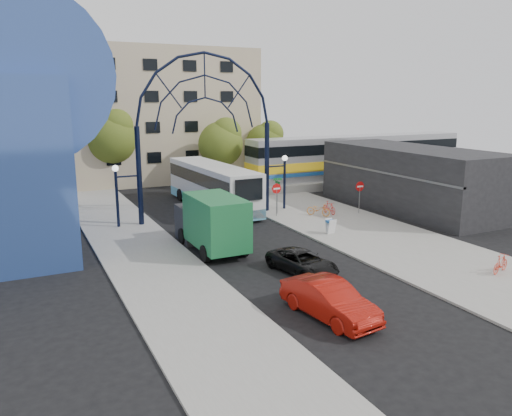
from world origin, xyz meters
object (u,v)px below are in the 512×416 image
black_suv (302,262)px  gateway_arch (205,102)px  green_truck (211,222)px  bike_near_a (318,209)px  sandwich_board (331,224)px  tree_north_a (222,142)px  bike_near_b (329,208)px  bike_far_b (501,264)px  stop_sign (277,192)px  street_name_sign (277,188)px  tree_north_c (266,141)px  red_sedan (329,300)px  train_car (358,156)px  tree_north_b (112,135)px  city_bus (213,185)px  do_not_enter_sign (360,190)px

black_suv → gateway_arch: bearing=80.0°
green_truck → bike_near_a: (10.29, 4.12, -1.08)m
sandwich_board → tree_north_a: size_ratio=0.14×
bike_near_b → bike_far_b: bike_far_b is taller
bike_near_b → stop_sign: bearing=162.5°
street_name_sign → tree_north_c: 16.95m
stop_sign → sandwich_board: bearing=-82.4°
black_suv → sandwich_board: bearing=34.0°
sandwich_board → red_sedan: (-7.25, -10.48, 0.04)m
stop_sign → sandwich_board: size_ratio=2.53×
gateway_arch → sandwich_board: size_ratio=13.80×
tree_north_c → black_suv: (-11.95, -27.32, -3.69)m
green_truck → bike_far_b: 15.87m
black_suv → bike_near_b: bearing=39.2°
train_car → sandwich_board: bearing=-131.9°
tree_north_b → city_bus: (5.58, -12.63, -3.41)m
street_name_sign → bike_near_b: 4.29m
city_bus → bike_near_a: city_bus is taller
city_bus → street_name_sign: bearing=-55.5°
stop_sign → tree_north_b: (-8.68, 17.93, 3.27)m
stop_sign → black_suv: 12.38m
gateway_arch → green_truck: gateway_arch is taller
street_name_sign → tree_north_c: tree_north_c is taller
street_name_sign → city_bus: city_bus is taller
do_not_enter_sign → bike_near_b: do_not_enter_sign is taller
train_car → red_sedan: (-21.65, -26.50, -2.12)m
tree_north_a → bike_near_a: bearing=-84.2°
train_car → red_sedan: bearing=-129.2°
do_not_enter_sign → green_truck: (-13.61, -3.49, -0.29)m
street_name_sign → bike_near_a: (2.47, -1.97, -1.52)m
stop_sign → street_name_sign: street_name_sign is taller
tree_north_a → red_sedan: tree_north_a is taller
tree_north_c → tree_north_a: bearing=-161.6°
stop_sign → green_truck: 9.23m
street_name_sign → red_sedan: bearing=-111.8°
street_name_sign → bike_near_a: street_name_sign is taller
bike_far_b → stop_sign: bearing=-0.8°
tree_north_c → red_sedan: 35.41m
red_sedan → tree_north_a: bearing=68.1°
tree_north_c → do_not_enter_sign: bearing=-93.6°
sandwich_board → tree_north_c: tree_north_c is taller
black_suv → red_sedan: (-1.82, -5.11, 0.19)m
street_name_sign → sandwich_board: 6.78m
train_car → tree_north_b: 25.27m
tree_north_b → bike_near_a: bearing=-59.1°
street_name_sign → tree_north_b: (-9.08, 17.33, 3.14)m
red_sedan → bike_near_a: size_ratio=2.53×
tree_north_c → bike_near_b: bearing=-101.0°
city_bus → bike_near_a: (5.97, -6.67, -1.25)m
bike_near_a → green_truck: bearing=165.3°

